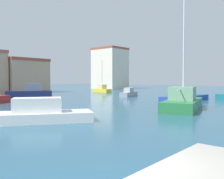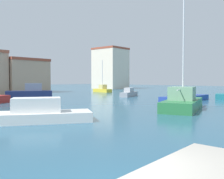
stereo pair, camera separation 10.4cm
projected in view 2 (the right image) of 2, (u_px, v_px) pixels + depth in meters
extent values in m
plane|color=#285670|center=(67.00, 102.00, 28.90)|extent=(160.00, 160.00, 0.00)
cube|color=white|center=(22.00, 117.00, 14.96)|extent=(7.95, 6.49, 0.60)
cube|color=silver|center=(37.00, 105.00, 15.13)|extent=(3.08, 2.74, 0.87)
cube|color=#28703D|center=(183.00, 104.00, 21.41)|extent=(7.80, 4.48, 0.85)
cube|color=gray|center=(182.00, 93.00, 20.99)|extent=(2.70, 2.51, 1.10)
cylinder|color=silver|center=(184.00, 31.00, 21.16)|extent=(0.12, 0.12, 11.53)
cylinder|color=silver|center=(180.00, 90.00, 20.15)|extent=(2.50, 0.81, 0.08)
cube|color=gray|center=(129.00, 94.00, 37.55)|extent=(4.55, 2.37, 0.67)
cube|color=#ADB0B5|center=(129.00, 90.00, 37.52)|extent=(1.94, 1.41, 0.64)
cube|color=#233D93|center=(185.00, 98.00, 29.50)|extent=(8.12, 2.55, 0.66)
cube|color=#6E7DB1|center=(184.00, 93.00, 29.32)|extent=(2.13, 1.72, 0.64)
cube|color=gold|center=(102.00, 91.00, 49.98)|extent=(1.93, 4.53, 0.66)
cube|color=#DFCD77|center=(103.00, 87.00, 49.82)|extent=(1.30, 1.37, 0.86)
cylinder|color=silver|center=(102.00, 75.00, 49.85)|extent=(0.12, 0.12, 5.71)
cylinder|color=silver|center=(100.00, 84.00, 50.53)|extent=(0.28, 1.53, 0.08)
cube|color=#19234C|center=(29.00, 94.00, 34.98)|extent=(6.09, 4.70, 0.97)
cube|color=slate|center=(33.00, 87.00, 35.10)|extent=(2.48, 2.11, 1.04)
cube|color=tan|center=(19.00, 77.00, 49.04)|extent=(7.77, 9.88, 5.98)
cube|color=#9E4733|center=(19.00, 61.00, 48.91)|extent=(7.93, 10.08, 0.50)
cube|color=beige|center=(110.00, 69.00, 68.27)|extent=(6.93, 7.73, 10.54)
cube|color=#9E4733|center=(110.00, 49.00, 68.05)|extent=(7.07, 7.89, 0.50)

